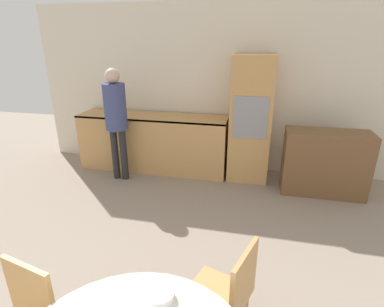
{
  "coord_description": "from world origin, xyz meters",
  "views": [
    {
      "loc": [
        0.59,
        0.5,
        2.05
      ],
      "look_at": [
        0.04,
        2.94,
        1.1
      ],
      "focal_mm": 28.0,
      "sensor_mm": 36.0,
      "label": 1
    }
  ],
  "objects": [
    {
      "name": "chair_far_right",
      "position": [
        0.49,
        2.03,
        0.48
      ],
      "size": [
        0.51,
        0.51,
        0.85
      ],
      "rotation": [
        0.0,
        0.0,
        4.39
      ],
      "color": "tan",
      "rests_on": "ground_plane"
    },
    {
      "name": "kitchen_counter",
      "position": [
        -1.06,
        4.95,
        0.47
      ],
      "size": [
        2.42,
        0.6,
        0.92
      ],
      "color": "tan",
      "rests_on": "ground_plane"
    },
    {
      "name": "bowl_near",
      "position": [
        0.15,
        1.66,
        0.77
      ],
      "size": [
        0.16,
        0.16,
        0.04
      ],
      "color": "white",
      "rests_on": "dining_table"
    },
    {
      "name": "person_standing",
      "position": [
        -1.44,
        4.45,
        1.05
      ],
      "size": [
        0.32,
        0.32,
        1.68
      ],
      "color": "#262628",
      "rests_on": "ground_plane"
    },
    {
      "name": "wall_back",
      "position": [
        0.0,
        5.29,
        1.3
      ],
      "size": [
        6.24,
        0.05,
        2.6
      ],
      "color": "silver",
      "rests_on": "ground_plane"
    },
    {
      "name": "oven_unit",
      "position": [
        0.49,
        4.96,
        0.93
      ],
      "size": [
        0.6,
        0.59,
        1.87
      ],
      "color": "tan",
      "rests_on": "ground_plane"
    },
    {
      "name": "sideboard",
      "position": [
        1.55,
        4.64,
        0.45
      ],
      "size": [
        1.11,
        0.45,
        0.91
      ],
      "color": "brown",
      "rests_on": "ground_plane"
    }
  ]
}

